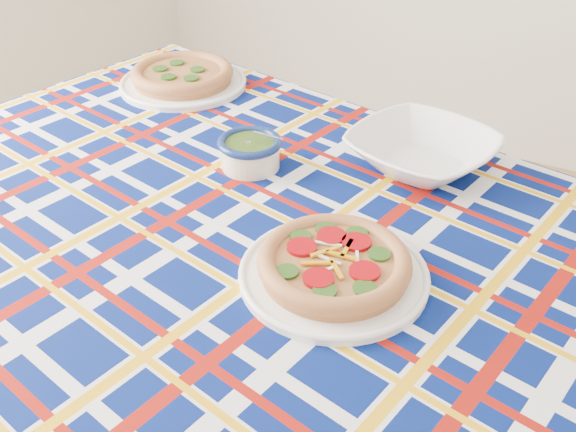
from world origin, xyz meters
The scene contains 6 objects.
dining_table centered at (-0.27, -0.05, 0.73)m, with size 1.92×1.42×0.81m.
tablecloth centered at (-0.27, -0.05, 0.76)m, with size 1.76×1.11×0.11m, color #051458, non-canonical shape.
main_focaccia_plate centered at (-0.10, -0.12, 0.85)m, with size 0.32×0.32×0.06m, color #9E6438, non-canonical shape.
pesto_bowl centered at (-0.40, 0.13, 0.86)m, with size 0.13×0.13×0.08m, color #223A0F, non-canonical shape.
serving_bowl centered at (-0.09, 0.30, 0.85)m, with size 0.29×0.29×0.07m, color white.
second_focaccia_plate centered at (-0.78, 0.42, 0.85)m, with size 0.34×0.34×0.06m, color #9E6438, non-canonical shape.
Camera 1 is at (0.21, -0.87, 1.49)m, focal length 40.00 mm.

